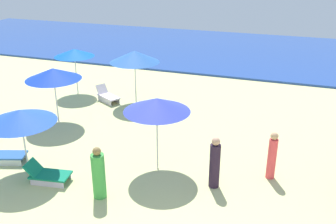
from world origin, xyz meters
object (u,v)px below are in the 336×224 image
lounge_chair_4_1 (47,174)px  beachgoer_5 (215,164)px  beachgoer_1 (99,174)px  lounge_chair_4_0 (3,155)px  umbrella_3 (74,53)px  umbrella_4 (20,116)px  beachgoer_0 (272,156)px  umbrella_2 (53,74)px  umbrella_5 (157,105)px  umbrella_1 (135,57)px  lounge_chair_1_0 (107,96)px

lounge_chair_4_1 → beachgoer_5: bearing=-82.6°
beachgoer_1 → lounge_chair_4_0: bearing=176.2°
umbrella_3 → umbrella_4: bearing=-70.1°
lounge_chair_4_1 → beachgoer_0: (6.70, 2.60, 0.53)m
umbrella_2 → lounge_chair_4_1: (2.39, -4.12, -1.93)m
lounge_chair_4_1 → umbrella_5: 4.14m
umbrella_3 → beachgoer_1: 9.74m
beachgoer_0 → beachgoer_5: size_ratio=0.96×
umbrella_1 → umbrella_2: bearing=-123.9°
beachgoer_1 → beachgoer_5: 3.52m
lounge_chair_4_1 → beachgoer_0: 7.20m
umbrella_2 → umbrella_4: size_ratio=1.07×
lounge_chair_1_0 → lounge_chair_4_1: lounge_chair_1_0 is taller
umbrella_5 → beachgoer_1: umbrella_5 is taller
umbrella_1 → beachgoer_0: (6.88, -4.81, -1.52)m
umbrella_3 → umbrella_5: size_ratio=0.93×
umbrella_1 → lounge_chair_4_1: umbrella_1 is taller
umbrella_5 → beachgoer_1: size_ratio=1.53×
umbrella_4 → beachgoer_5: 6.28m
umbrella_4 → umbrella_3: bearing=109.9°
beachgoer_1 → beachgoer_5: beachgoer_5 is taller
umbrella_5 → beachgoer_1: (-1.04, -2.12, -1.55)m
umbrella_3 → umbrella_4: size_ratio=1.04×
umbrella_2 → umbrella_5: (5.42, -2.17, 0.13)m
lounge_chair_1_0 → beachgoer_5: bearing=-100.6°
umbrella_4 → umbrella_1: bearing=83.8°
umbrella_5 → beachgoer_5: umbrella_5 is taller
beachgoer_1 → umbrella_5: bearing=69.7°
umbrella_2 → beachgoer_5: umbrella_2 is taller
umbrella_1 → lounge_chair_4_0: (-2.02, -6.88, -2.04)m
lounge_chair_4_0 → umbrella_5: umbrella_5 is taller
umbrella_2 → umbrella_3: 3.75m
umbrella_1 → umbrella_4: bearing=-96.2°
umbrella_3 → umbrella_4: 7.85m
umbrella_2 → beachgoer_1: bearing=-44.4°
lounge_chair_1_0 → umbrella_4: umbrella_4 is taller
beachgoer_0 → lounge_chair_1_0: bearing=74.9°
lounge_chair_1_0 → umbrella_3: size_ratio=0.63×
umbrella_1 → umbrella_3: size_ratio=1.10×
umbrella_1 → beachgoer_1: 8.04m
beachgoer_1 → umbrella_3: bearing=131.4°
beachgoer_0 → umbrella_3: bearing=77.3°
beachgoer_5 → lounge_chair_4_0: bearing=-70.3°
lounge_chair_1_0 → umbrella_2: bearing=-166.0°
lounge_chair_4_1 → beachgoer_0: beachgoer_0 is taller
lounge_chair_4_0 → beachgoer_5: (7.28, 0.97, 0.53)m
lounge_chair_1_0 → beachgoer_0: (8.27, -4.49, 0.51)m
beachgoer_0 → lounge_chair_4_1: bearing=124.6°
beachgoer_0 → beachgoer_1: beachgoer_1 is taller
umbrella_4 → beachgoer_1: size_ratio=1.36×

